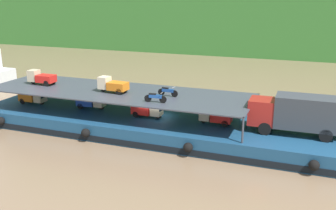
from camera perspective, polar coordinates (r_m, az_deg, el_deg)
The scene contains 12 objects.
ground_plane at distance 35.80m, azimuth -1.82°, elevation -3.97°, with size 400.00×400.00×0.00m, color #7F664C.
cargo_barge at distance 35.52m, azimuth -1.85°, elevation -2.84°, with size 33.91×8.94×1.50m.
covered_lorry at distance 32.08m, azimuth 18.09°, elevation -1.15°, with size 7.88×2.38×3.10m.
cargo_rack at distance 36.37m, azimuth -7.41°, elevation 1.89°, with size 24.71×7.53×2.00m.
mini_truck_lower_stern at distance 41.44m, azimuth -18.90°, elevation 1.12°, with size 2.76×1.24×1.38m.
mini_truck_lower_aft at distance 38.28m, azimuth -10.96°, elevation 0.51°, with size 2.79×1.29×1.38m.
mini_truck_lower_mid at distance 35.00m, azimuth -2.92°, elevation -0.67°, with size 2.77×1.25×1.38m.
mini_truck_lower_fore at distance 33.39m, azimuth 6.82°, elevation -1.59°, with size 2.76×1.24×1.38m.
mini_truck_upper_stern at distance 40.56m, azimuth -17.88°, elevation 3.80°, with size 2.76×1.23×1.38m.
mini_truck_upper_mid at distance 35.85m, azimuth -8.04°, elevation 2.90°, with size 2.79×1.30×1.38m.
motorcycle_upper_port at distance 32.28m, azimuth -1.87°, elevation 1.12°, with size 1.90×0.55×0.87m.
motorcycle_upper_centre at distance 34.23m, azimuth -0.05°, elevation 1.99°, with size 1.90×0.55×0.87m.
Camera 1 is at (13.03, -31.03, 12.21)m, focal length 42.15 mm.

